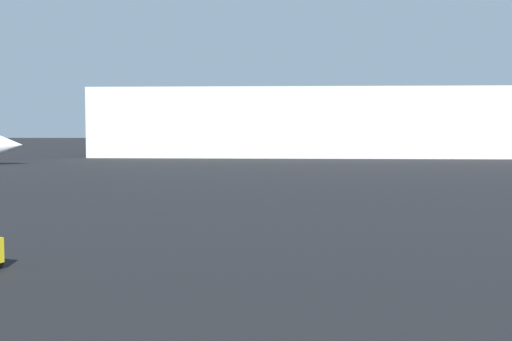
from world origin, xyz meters
TOP-DOWN VIEW (x-y plane):
  - terminal_building at (9.85, 119.77)m, footprint 91.47×21.37m

SIDE VIEW (x-z plane):
  - terminal_building at x=9.85m, z-range 0.00..12.51m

